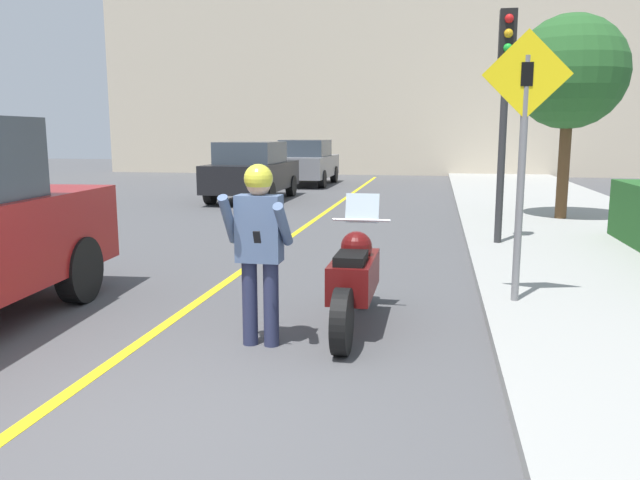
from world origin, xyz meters
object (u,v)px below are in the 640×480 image
object	(u,v)px
crossing_sign	(523,142)
parked_car_grey	(307,162)
motorcycle	(354,278)
person_biker	(259,237)
traffic_light	(505,83)
street_tree	(570,73)
parked_car_black	(252,171)

from	to	relation	value
crossing_sign	parked_car_grey	xyz separation A→B (m)	(-5.68, 16.13, -0.98)
motorcycle	crossing_sign	bearing A→B (deg)	27.36
person_biker	parked_car_grey	world-z (taller)	parked_car_grey
parked_car_grey	motorcycle	bearing A→B (deg)	-76.66
person_biker	traffic_light	distance (m)	6.14
motorcycle	street_tree	bearing A→B (deg)	66.83
motorcycle	crossing_sign	size ratio (longest dim) A/B	0.77
parked_car_grey	person_biker	bearing A→B (deg)	-79.56
person_biker	parked_car_grey	xyz separation A→B (m)	(-3.26, 17.70, -0.15)
person_biker	traffic_light	size ratio (longest dim) A/B	0.45
motorcycle	traffic_light	xyz separation A→B (m)	(1.81, 4.59, 2.21)
motorcycle	parked_car_grey	distance (m)	17.46
crossing_sign	parked_car_grey	distance (m)	17.13
person_biker	street_tree	world-z (taller)	street_tree
traffic_light	parked_car_grey	size ratio (longest dim) A/B	0.88
traffic_light	crossing_sign	bearing A→B (deg)	-92.41
traffic_light	parked_car_grey	distance (m)	13.83
motorcycle	parked_car_black	size ratio (longest dim) A/B	0.52
motorcycle	parked_car_black	world-z (taller)	parked_car_black
parked_car_grey	street_tree	bearing A→B (deg)	-50.37
motorcycle	traffic_light	world-z (taller)	traffic_light
person_biker	parked_car_black	distance (m)	12.67
person_biker	crossing_sign	xyz separation A→B (m)	(2.42, 1.57, 0.83)
traffic_light	street_tree	distance (m)	3.79
motorcycle	street_tree	distance (m)	9.09
street_tree	parked_car_black	world-z (taller)	street_tree
parked_car_grey	traffic_light	bearing A→B (deg)	-64.79
person_biker	parked_car_grey	distance (m)	18.00
crossing_sign	parked_car_black	world-z (taller)	crossing_sign
traffic_light	parked_car_black	world-z (taller)	traffic_light
person_biker	parked_car_black	xyz separation A→B (m)	(-3.69, 12.12, -0.15)
parked_car_black	parked_car_grey	world-z (taller)	same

